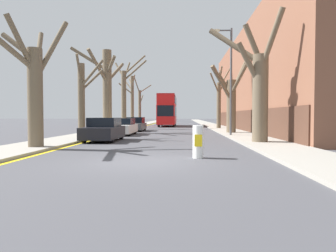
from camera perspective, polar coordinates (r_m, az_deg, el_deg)
name	(u,v)px	position (r m, az deg, el deg)	size (l,w,h in m)	color
ground_plane	(141,162)	(10.14, -5.19, -6.82)	(300.00, 300.00, 0.00)	#424247
sidewalk_left	(147,123)	(60.39, -4.06, 0.52)	(2.80, 120.00, 0.12)	gray
sidewalk_right	(206,123)	(60.11, 7.27, 0.51)	(2.80, 120.00, 0.12)	gray
building_facade_right	(287,82)	(34.38, 21.65, 7.82)	(10.08, 37.00, 10.32)	brown
kerb_line_stripe	(155,124)	(60.22, -2.57, 0.47)	(0.24, 120.00, 0.01)	yellow
street_tree_left_0	(33,85)	(15.27, -24.32, 7.21)	(2.90, 5.00, 6.21)	brown
street_tree_left_1	(82,97)	(21.07, -16.00, 5.26)	(2.07, 2.83, 5.50)	brown
street_tree_left_2	(106,87)	(27.71, -11.68, 7.24)	(4.39, 5.00, 7.75)	brown
street_tree_left_3	(125,94)	(35.61, -8.22, 6.05)	(4.01, 2.05, 8.92)	brown
street_tree_left_4	(132,99)	(41.85, -6.92, 5.10)	(2.38, 3.23, 7.12)	brown
street_tree_left_5	(140,106)	(48.47, -5.39, 3.88)	(2.58, 2.74, 7.56)	brown
street_tree_right_0	(258,88)	(17.28, 16.81, 6.95)	(3.69, 2.80, 7.03)	brown
street_tree_right_1	(231,99)	(26.24, 11.87, 5.05)	(3.76, 3.72, 6.84)	brown
street_tree_right_2	(219,99)	(35.99, 9.74, 5.02)	(2.93, 4.14, 7.55)	brown
double_decker_bus	(167,109)	(44.93, -0.10, 3.27)	(2.48, 10.35, 4.58)	red
parked_car_0	(104,130)	(18.81, -12.10, -0.74)	(1.87, 4.11, 1.43)	black
parked_car_1	(123,127)	(24.62, -8.49, -0.17)	(1.71, 4.51, 1.36)	silver
parked_car_2	(136,124)	(30.71, -6.20, 0.29)	(1.77, 4.39, 1.41)	#4C5156
lamp_post	(230,76)	(23.07, 11.67, 9.23)	(1.40, 0.20, 8.05)	#4C4F54
traffic_bollard	(198,142)	(10.99, 5.74, -3.00)	(0.39, 0.40, 1.20)	white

